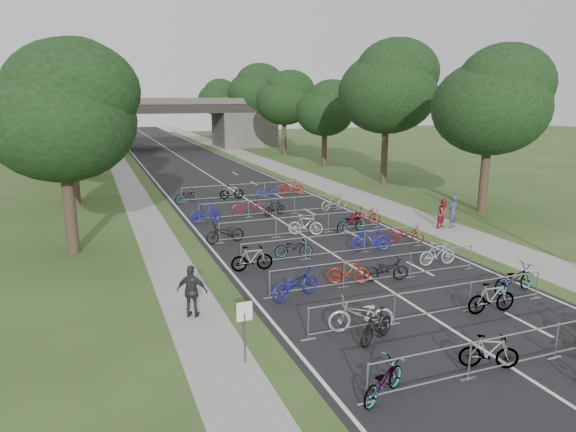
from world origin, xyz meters
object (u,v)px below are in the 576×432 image
Objects in this scene: park_sign at (245,321)px; bike_1 at (489,352)px; bike_0 at (383,381)px; pedestrian_b at (444,214)px; overpass_bridge at (166,123)px; pedestrian_c at (192,292)px; pedestrian_a at (453,212)px.

bike_1 is at bearing -23.85° from park_sign.
bike_0 is 18.08m from pedestrian_b.
overpass_bridge is 18.65× the size of pedestrian_b.
bike_1 is 0.89× the size of pedestrian_c.
bike_1 is at bearing -115.91° from bike_0.
pedestrian_c is (-15.61, -6.87, 0.08)m from pedestrian_b.
pedestrian_a is 0.55m from pedestrian_b.
overpass_bridge is 16.47× the size of pedestrian_a.
pedestrian_c is (-6.95, 6.34, 0.42)m from bike_1.
pedestrian_b is (-0.52, 0.13, -0.11)m from pedestrian_a.
bike_1 is at bearing 37.16° from pedestrian_a.
bike_0 is 0.99× the size of pedestrian_c.
overpass_bridge is 16.99× the size of park_sign.
bike_0 is 18.34m from pedestrian_a.
park_sign is 4.04m from bike_0.
pedestrian_a is (12.65, 13.27, 0.47)m from bike_0.
pedestrian_c is (-16.12, -6.74, -0.03)m from pedestrian_a.
overpass_bridge is 52.41m from pedestrian_a.
park_sign reaches higher than pedestrian_b.
overpass_bridge is 17.21× the size of bike_0.
pedestrian_b is at bearing -7.33° from bike_1.
pedestrian_c is at bearing -0.98° from bike_0.
pedestrian_b is 0.91× the size of pedestrian_c.
pedestrian_a is at bearing -80.61° from overpass_bridge.
pedestrian_b is (8.02, -51.51, -2.70)m from overpass_bridge.
overpass_bridge is at bearing -98.40° from pedestrian_a.
overpass_bridge is at bearing -32.61° from bike_0.
pedestrian_c reaches higher than pedestrian_b.
park_sign reaches higher than bike_1.
overpass_bridge reaches higher than bike_0.
overpass_bridge is 58.93m from pedestrian_c.
bike_0 is 7.41m from pedestrian_c.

